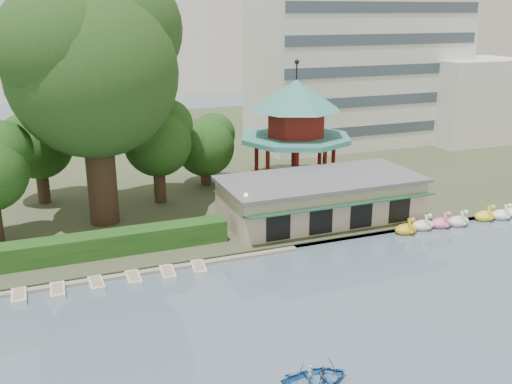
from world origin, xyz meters
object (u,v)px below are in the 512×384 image
boathouse (321,197)px  pavilion (296,123)px  rowboat_with_passengers (317,375)px  dock (83,279)px  big_tree (94,59)px

boathouse → pavilion: size_ratio=1.38×
boathouse → rowboat_with_passengers: size_ratio=3.53×
dock → boathouse: bearing=12.2°
big_tree → boathouse: bearing=-18.4°
pavilion → big_tree: (-20.80, -3.76, 7.57)m
pavilion → dock: bearing=-148.3°
boathouse → big_tree: (-18.80, 6.26, 12.69)m
dock → boathouse: 22.62m
dock → big_tree: size_ratio=1.51×
dock → big_tree: bearing=73.8°
boathouse → pavilion: (2.00, 10.03, 5.11)m
big_tree → rowboat_with_passengers: bearing=-75.5°
pavilion → big_tree: bearing=-169.7°
rowboat_with_passengers → big_tree: bearing=104.5°
dock → rowboat_with_passengers: (10.48, -17.16, 0.42)m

